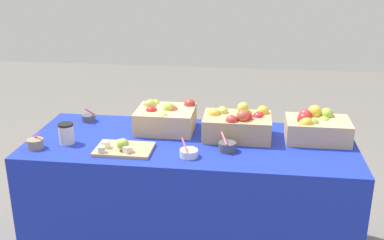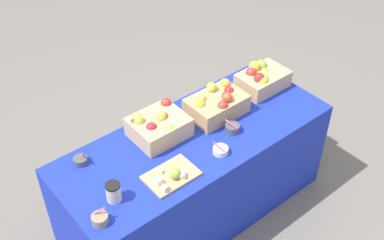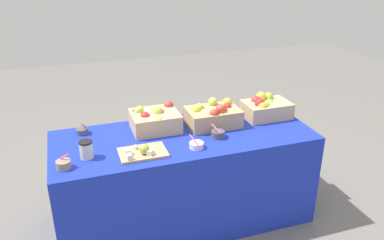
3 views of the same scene
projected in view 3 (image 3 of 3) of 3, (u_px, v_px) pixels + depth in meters
ground_plane at (185, 217)px, 3.16m from camera, size 10.00×10.00×0.00m
table at (184, 178)px, 3.01m from camera, size 1.90×0.76×0.74m
apple_crate_left at (266, 108)px, 3.14m from camera, size 0.36×0.25×0.19m
apple_crate_middle at (214, 115)px, 2.99m from camera, size 0.39×0.27×0.19m
apple_crate_right at (154, 120)px, 2.92m from camera, size 0.35×0.30×0.18m
cutting_board_front at (143, 152)px, 2.58m from camera, size 0.31×0.21×0.09m
sample_bowl_near at (196, 145)px, 2.67m from camera, size 0.10×0.10×0.10m
sample_bowl_mid at (82, 131)px, 2.87m from camera, size 0.09×0.09×0.10m
sample_bowl_far at (218, 134)px, 2.82m from camera, size 0.10×0.10×0.10m
sample_bowl_extra at (64, 164)px, 2.42m from camera, size 0.09×0.09×0.10m
coffee_cup at (86, 150)px, 2.53m from camera, size 0.09×0.09×0.12m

